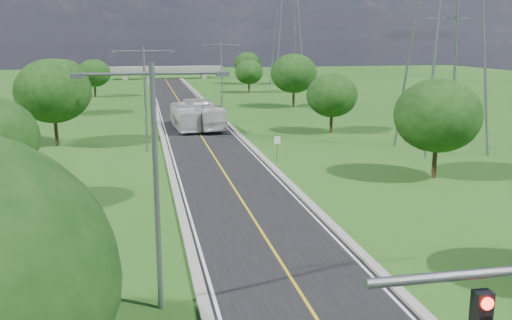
# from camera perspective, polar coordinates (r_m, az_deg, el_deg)

# --- Properties ---
(ground) EXTENTS (260.00, 260.00, 0.00)m
(ground) POSITION_cam_1_polar(r_m,az_deg,el_deg) (71.17, -6.15, 3.38)
(ground) COLOR #1F4C15
(ground) RESTS_ON ground
(road) EXTENTS (8.00, 150.00, 0.06)m
(road) POSITION_cam_1_polar(r_m,az_deg,el_deg) (77.08, -6.58, 4.08)
(road) COLOR black
(road) RESTS_ON ground
(curb_left) EXTENTS (0.50, 150.00, 0.22)m
(curb_left) POSITION_cam_1_polar(r_m,az_deg,el_deg) (76.83, -9.75, 4.02)
(curb_left) COLOR gray
(curb_left) RESTS_ON ground
(curb_right) EXTENTS (0.50, 150.00, 0.22)m
(curb_right) POSITION_cam_1_polar(r_m,az_deg,el_deg) (77.54, -3.44, 4.25)
(curb_right) COLOR gray
(curb_right) RESTS_ON ground
(speed_limit_sign) EXTENTS (0.55, 0.09, 2.40)m
(speed_limit_sign) POSITION_cam_1_polar(r_m,az_deg,el_deg) (50.29, 2.13, 1.56)
(speed_limit_sign) COLOR slate
(speed_limit_sign) RESTS_ON ground
(overpass) EXTENTS (30.00, 3.00, 3.20)m
(overpass) POSITION_cam_1_polar(r_m,az_deg,el_deg) (150.40, -9.12, 8.92)
(overpass) COLOR gray
(overpass) RESTS_ON ground
(streetlight_near_left) EXTENTS (5.90, 0.25, 10.00)m
(streetlight_near_left) POSITION_cam_1_polar(r_m,az_deg,el_deg) (22.60, -10.01, -0.79)
(streetlight_near_left) COLOR slate
(streetlight_near_left) RESTS_ON ground
(streetlight_mid_left) EXTENTS (5.90, 0.25, 10.00)m
(streetlight_mid_left) POSITION_cam_1_polar(r_m,az_deg,el_deg) (55.25, -11.04, 6.87)
(streetlight_mid_left) COLOR slate
(streetlight_mid_left) RESTS_ON ground
(streetlight_far_right) EXTENTS (5.90, 0.25, 10.00)m
(streetlight_far_right) POSITION_cam_1_polar(r_m,az_deg,el_deg) (89.04, -3.47, 9.07)
(streetlight_far_right) COLOR slate
(streetlight_far_right) RESTS_ON ground
(power_tower_near) EXTENTS (9.00, 6.40, 28.00)m
(power_tower_near) POSITION_cam_1_polar(r_m,az_deg,el_deg) (57.63, 18.76, 14.70)
(power_tower_near) COLOR slate
(power_tower_near) RESTS_ON ground
(power_tower_far) EXTENTS (9.00, 6.40, 28.00)m
(power_tower_far) POSITION_cam_1_polar(r_m,az_deg,el_deg) (129.20, 3.15, 13.66)
(power_tower_far) COLOR slate
(power_tower_far) RESTS_ON ground
(tree_lc) EXTENTS (7.56, 7.56, 8.79)m
(tree_lc) POSITION_cam_1_polar(r_m,az_deg,el_deg) (60.86, -19.64, 6.52)
(tree_lc) COLOR black
(tree_lc) RESTS_ON ground
(tree_ld) EXTENTS (6.72, 6.72, 7.82)m
(tree_ld) POSITION_cam_1_polar(r_m,az_deg,el_deg) (84.89, -18.76, 7.61)
(tree_ld) COLOR black
(tree_ld) RESTS_ON ground
(tree_le) EXTENTS (5.88, 5.88, 6.84)m
(tree_le) POSITION_cam_1_polar(r_m,az_deg,el_deg) (108.52, -15.89, 8.36)
(tree_le) COLOR black
(tree_le) RESTS_ON ground
(tree_rb) EXTENTS (6.72, 6.72, 7.82)m
(tree_rb) POSITION_cam_1_polar(r_m,az_deg,el_deg) (46.29, 17.71, 4.25)
(tree_rb) COLOR black
(tree_rb) RESTS_ON ground
(tree_rc) EXTENTS (5.88, 5.88, 6.84)m
(tree_rc) POSITION_cam_1_polar(r_m,az_deg,el_deg) (65.97, 7.61, 6.44)
(tree_rc) COLOR black
(tree_rc) RESTS_ON ground
(tree_rd) EXTENTS (7.14, 7.14, 8.30)m
(tree_rd) POSITION_cam_1_polar(r_m,az_deg,el_deg) (89.35, 3.80, 8.64)
(tree_rd) COLOR black
(tree_rd) RESTS_ON ground
(tree_re) EXTENTS (5.46, 5.46, 6.35)m
(tree_re) POSITION_cam_1_polar(r_m,az_deg,el_deg) (112.22, -0.71, 8.78)
(tree_re) COLOR black
(tree_re) RESTS_ON ground
(tree_rf) EXTENTS (6.30, 6.30, 7.33)m
(tree_rf) POSITION_cam_1_polar(r_m,az_deg,el_deg) (132.45, -0.85, 9.60)
(tree_rf) COLOR black
(tree_rf) RESTS_ON ground
(bus_outbound) EXTENTS (4.28, 11.77, 3.21)m
(bus_outbound) POSITION_cam_1_polar(r_m,az_deg,el_deg) (69.12, -5.30, 4.53)
(bus_outbound) COLOR silver
(bus_outbound) RESTS_ON road
(bus_inbound) EXTENTS (2.93, 10.21, 2.81)m
(bus_inbound) POSITION_cam_1_polar(r_m,az_deg,el_deg) (68.68, -7.12, 4.27)
(bus_inbound) COLOR silver
(bus_inbound) RESTS_ON road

